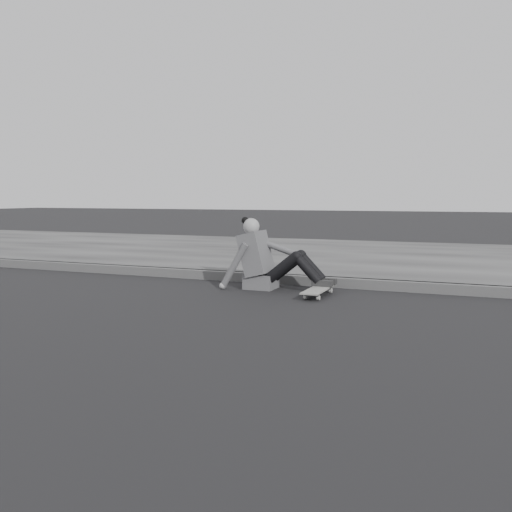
% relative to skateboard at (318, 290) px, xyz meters
% --- Properties ---
extents(ground, '(80.00, 80.00, 0.00)m').
position_rel_skateboard_xyz_m(ground, '(0.21, -1.87, -0.07)').
color(ground, black).
rests_on(ground, ground).
extents(curb, '(24.00, 0.16, 0.12)m').
position_rel_skateboard_xyz_m(curb, '(0.21, 0.71, -0.01)').
color(curb, '#484848').
rests_on(curb, ground).
extents(sidewalk, '(24.00, 6.00, 0.12)m').
position_rel_skateboard_xyz_m(sidewalk, '(0.21, 3.73, -0.01)').
color(sidewalk, '#3D3D3D').
rests_on(sidewalk, ground).
extents(skateboard, '(0.20, 0.78, 0.09)m').
position_rel_skateboard_xyz_m(skateboard, '(0.00, 0.00, 0.00)').
color(skateboard, '#A2A29D').
rests_on(skateboard, ground).
extents(seated_woman, '(1.38, 0.46, 0.88)m').
position_rel_skateboard_xyz_m(seated_woman, '(-0.73, 0.25, 0.29)').
color(seated_woman, '#4F4F51').
rests_on(seated_woman, ground).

